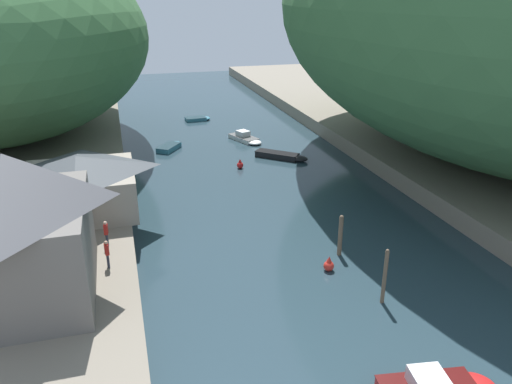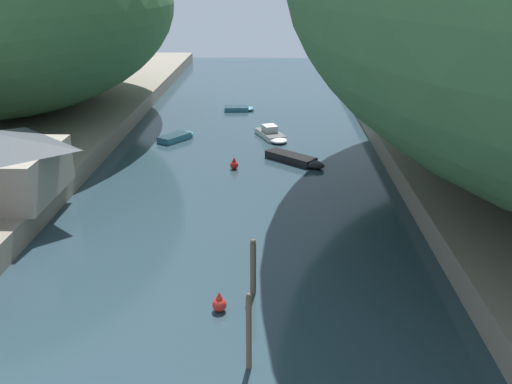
% 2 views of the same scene
% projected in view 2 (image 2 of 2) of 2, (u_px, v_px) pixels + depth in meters
% --- Properties ---
extents(water_surface, '(130.00, 130.00, 0.00)m').
position_uv_depth(water_surface, '(239.00, 183.00, 41.84)').
color(water_surface, '#283D47').
rests_on(water_surface, ground).
extents(hillside_left, '(32.20, 45.08, 20.08)m').
position_uv_depth(hillside_left, '(2.00, 4.00, 54.25)').
color(hillside_left, '#3D6B3D').
rests_on(hillside_left, left_bank).
extents(boat_small_dinghy, '(5.12, 4.75, 0.61)m').
position_uv_depth(boat_small_dinghy, '(297.00, 160.00, 46.04)').
color(boat_small_dinghy, black).
rests_on(boat_small_dinghy, water_surface).
extents(boat_far_upstream, '(3.39, 4.00, 0.55)m').
position_uv_depth(boat_far_upstream, '(178.00, 137.00, 52.53)').
color(boat_far_upstream, teal).
rests_on(boat_far_upstream, water_surface).
extents(boat_navy_launch, '(3.35, 5.17, 1.10)m').
position_uv_depth(boat_navy_launch, '(272.00, 135.00, 52.91)').
color(boat_navy_launch, white).
rests_on(boat_navy_launch, water_surface).
extents(boat_yellow_tender, '(3.43, 1.85, 0.46)m').
position_uv_depth(boat_yellow_tender, '(240.00, 109.00, 63.48)').
color(boat_yellow_tender, teal).
rests_on(boat_yellow_tender, water_surface).
extents(mooring_post_second, '(0.22, 0.22, 3.36)m').
position_uv_depth(mooring_post_second, '(249.00, 331.00, 21.74)').
color(mooring_post_second, brown).
rests_on(mooring_post_second, water_surface).
extents(mooring_post_middle, '(0.29, 0.29, 2.85)m').
position_uv_depth(mooring_post_middle, '(253.00, 266.00, 27.08)').
color(mooring_post_middle, brown).
rests_on(mooring_post_middle, water_surface).
extents(channel_buoy_near, '(0.66, 0.66, 0.99)m').
position_uv_depth(channel_buoy_near, '(219.00, 304.00, 25.93)').
color(channel_buoy_near, red).
rests_on(channel_buoy_near, water_surface).
extents(channel_buoy_far, '(0.64, 0.64, 0.96)m').
position_uv_depth(channel_buoy_far, '(234.00, 165.00, 44.64)').
color(channel_buoy_far, red).
rests_on(channel_buoy_far, water_surface).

